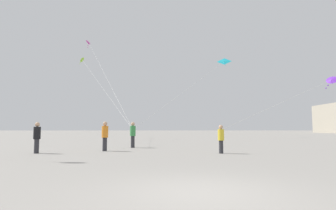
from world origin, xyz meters
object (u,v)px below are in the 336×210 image
Objects in this scene: person_in_black at (37,136)px; kite_magenta_diamond at (89,44)px; person_in_green at (133,134)px; kite_cyan_delta at (223,62)px; kite_violet_diamond at (330,80)px; kite_lime_diamond at (83,61)px; person_in_yellow at (221,138)px; person_in_orange at (105,135)px.

kite_magenta_diamond is at bearing 105.64° from person_in_black.
kite_cyan_delta is (11.81, 21.73, 10.54)m from person_in_green.
kite_violet_diamond is (19.60, 4.05, 3.99)m from person_in_black.
kite_magenta_diamond is 5.43m from kite_lime_diamond.
kite_cyan_delta reaches higher than person_in_green.
person_in_yellow is at bearing -58.88° from kite_magenta_diamond.
person_in_black is at bearing -168.33° from kite_violet_diamond.
person_in_green reaches higher than person_in_black.
kite_lime_diamond reaches higher than kite_violet_diamond.
kite_violet_diamond is at bearing -41.88° from kite_lime_diamond.
kite_magenta_diamond reaches higher than person_in_green.
person_in_orange is 0.10× the size of kite_magenta_diamond.
kite_magenta_diamond is at bearing 142.60° from kite_violet_diamond.
kite_magenta_diamond is (-6.05, 19.52, 11.65)m from person_in_orange.
person_in_black is 0.10× the size of kite_magenta_diamond.
kite_lime_diamond reaches higher than person_in_black.
kite_magenta_diamond reaches higher than kite_cyan_delta.
kite_violet_diamond is (22.12, -16.91, -7.70)m from kite_magenta_diamond.
person_in_orange is at bearing -118.29° from kite_cyan_delta.
kite_lime_diamond is at bearing 109.05° from person_in_black.
kite_magenta_diamond is 28.89m from kite_violet_diamond.
person_in_yellow is 0.16× the size of kite_violet_diamond.
kite_lime_diamond is at bearing -179.32° from kite_cyan_delta.
person_in_green reaches higher than person_in_yellow.
person_in_black is at bearing -83.14° from kite_magenta_diamond.
kite_violet_diamond is at bearing -62.30° from person_in_green.
person_in_orange reaches higher than person_in_yellow.
kite_violet_diamond reaches higher than person_in_black.
kite_cyan_delta is at bearing 0.68° from kite_lime_diamond.
person_in_orange is at bearing 30.96° from person_in_black.
person_in_orange is 0.18× the size of kite_violet_diamond.
kite_lime_diamond reaches higher than person_in_orange.
kite_cyan_delta reaches higher than person_in_orange.
person_in_green is 26.88m from kite_cyan_delta.
person_in_black is 0.08× the size of kite_lime_diamond.
person_in_orange reaches higher than person_in_black.
kite_cyan_delta reaches higher than person_in_yellow.
person_in_green is at bearing -65.72° from kite_magenta_diamond.
kite_magenta_diamond is at bearing -103.41° from person_in_yellow.
person_in_yellow is at bearing -102.38° from person_in_green.
person_in_green is at bearing -85.75° from person_in_yellow.
kite_lime_diamond is (-9.65, 21.48, 10.50)m from person_in_green.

